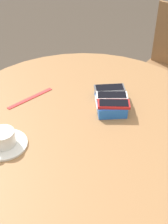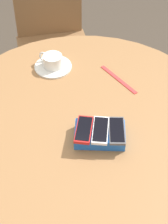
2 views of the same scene
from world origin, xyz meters
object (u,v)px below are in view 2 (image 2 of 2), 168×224
phone_white (100,130)px  lanyard_strap (119,79)px  saucer (53,67)px  chair_near_window (53,45)px  phone_red (84,130)px  round_table (84,135)px  phone_gray (117,131)px  coffee_cup (52,61)px  phone_box (100,134)px

phone_white → lanyard_strap: bearing=-87.7°
saucer → chair_near_window: size_ratio=0.19×
phone_red → round_table: bearing=-73.1°
phone_red → chair_near_window: size_ratio=0.16×
phone_gray → chair_near_window: bearing=-56.4°
saucer → coffee_cup: 0.03m
phone_red → lanyard_strap: size_ratio=0.60×
coffee_cup → round_table: bearing=131.8°
phone_box → saucer: size_ratio=1.23×
phone_gray → coffee_cup: size_ratio=1.21×
phone_box → phone_red: 0.06m
phone_box → phone_white: phone_white is taller
phone_gray → coffee_cup: 0.48m
saucer → lanyard_strap: bearing=-179.3°
lanyard_strap → chair_near_window: 0.80m
saucer → chair_near_window: (0.22, -0.55, -0.29)m
round_table → saucer: bearing=-48.5°
phone_red → coffee_cup: (0.25, -0.35, -0.01)m
round_table → coffee_cup: coffee_cup is taller
round_table → lanyard_strap: bearing=-107.1°
round_table → saucer: saucer is taller
phone_white → phone_red: size_ratio=1.02×
phone_box → lanyard_strap: bearing=-88.2°
phone_box → coffee_cup: (0.30, -0.33, 0.01)m
phone_gray → phone_red: (0.11, 0.03, 0.00)m
phone_gray → chair_near_window: (0.58, -0.87, -0.34)m
lanyard_strap → phone_gray: bearing=101.8°
phone_box → chair_near_window: (0.52, -0.88, -0.31)m
phone_white → coffee_cup: coffee_cup is taller
saucer → phone_white: bearing=131.9°
phone_box → phone_red: size_ratio=1.51×
phone_box → chair_near_window: 1.07m
round_table → phone_box: 0.18m
phone_box → lanyard_strap: (0.01, -0.34, -0.02)m
saucer → lanyard_strap: size_ratio=0.74×
phone_white → chair_near_window: 1.09m
phone_gray → phone_red: 0.11m
round_table → phone_red: bearing=106.9°
lanyard_strap → chair_near_window: chair_near_window is taller
phone_white → coffee_cup: bearing=-47.9°
phone_box → phone_gray: (-0.06, -0.01, 0.03)m
round_table → phone_white: 0.21m
saucer → lanyard_strap: saucer is taller
chair_near_window → phone_white: bearing=120.6°
phone_red → chair_near_window: 1.07m
round_table → phone_gray: phone_gray is taller
saucer → phone_box: bearing=132.0°
round_table → lanyard_strap: 0.28m
saucer → coffee_cup: bearing=-15.9°
chair_near_window → phone_red: bearing=117.5°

